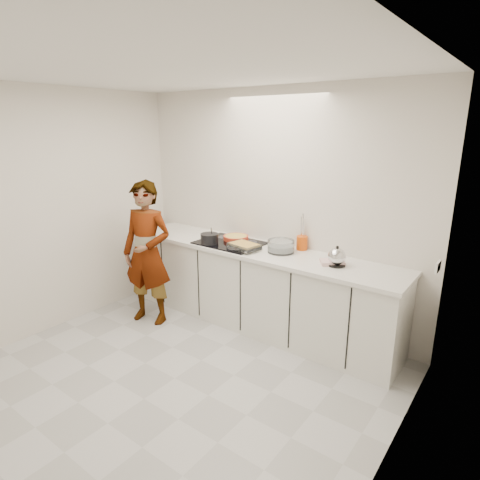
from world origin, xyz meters
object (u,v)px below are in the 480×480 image
Objects in this scene: hob at (230,243)px; saucepan at (209,238)px; baking_dish at (244,246)px; utensil_crock at (302,243)px; mixing_bowl at (281,247)px; kettle at (337,257)px; cook at (147,253)px; tart_dish at (236,237)px.

saucepan is at bearing -133.14° from hob.
baking_dish is 2.34× the size of utensil_crock.
mixing_bowl is 2.42× the size of utensil_crock.
kettle is 0.13× the size of cook.
mixing_bowl is (0.63, 0.07, 0.05)m from hob.
hob is 0.44× the size of cook.
hob is at bearing 46.86° from saucepan.
cook is at bearing -148.65° from utensil_crock.
hob is 0.24m from saucepan.
hob is 2.07× the size of baking_dish.
kettle is at bearing -4.08° from mixing_bowl.
mixing_bowl is 0.65m from kettle.
mixing_bowl is at bearing -5.41° from tart_dish.
saucepan is 0.15× the size of cook.
baking_dish is at bearing -140.97° from utensil_crock.
saucepan is 1.02m from utensil_crock.
utensil_crock is at bearing 58.17° from mixing_bowl.
saucepan reaches higher than kettle.
saucepan is 1.44m from kettle.
saucepan is 0.44m from baking_dish.
tart_dish is at bearing -168.80° from utensil_crock.
saucepan reaches higher than tart_dish.
saucepan is at bearing -172.35° from baking_dish.
cook reaches higher than tart_dish.
tart_dish is at bearing 95.20° from hob.
mixing_bowl is 1.50m from cook.
hob is 0.13m from tart_dish.
baking_dish is (0.44, 0.06, -0.02)m from saucepan.
hob is 2.00× the size of mixing_bowl.
mixing_bowl is at bearing 6.02° from hob.
tart_dish is 1.68× the size of kettle.
baking_dish is at bearing -21.23° from hob.
tart_dish is 0.79m from utensil_crock.
saucepan is 0.72m from cook.
utensil_crock is at bearing 26.00° from saucepan.
mixing_bowl is at bearing -121.83° from utensil_crock.
saucepan is (-0.16, -0.17, 0.06)m from hob.
tart_dish is (-0.01, 0.13, 0.03)m from hob.
mixing_bowl is at bearing 26.79° from baking_dish.
baking_dish is 1.11m from cook.
cook is at bearing -140.82° from saucepan.
baking_dish is 0.97× the size of mixing_bowl.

